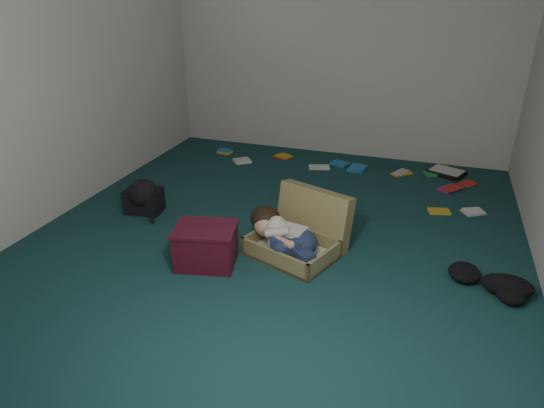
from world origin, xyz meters
The scene contains 11 objects.
floor centered at (0.00, 0.00, 0.00)m, with size 4.50×4.50×0.00m, color #153C3E.
wall_back centered at (0.00, 2.25, 1.30)m, with size 4.50×4.50×0.00m, color silver.
wall_front centered at (0.00, -2.25, 1.30)m, with size 4.50×4.50×0.00m, color silver.
wall_left centered at (-2.00, 0.00, 1.30)m, with size 4.50×4.50×0.00m, color silver.
suitcase centered at (0.25, -0.18, 0.14)m, with size 0.82×0.81×0.47m.
person centered at (0.16, -0.32, 0.18)m, with size 0.63×0.50×0.29m.
maroon_bin centered at (-0.36, -0.62, 0.16)m, with size 0.52×0.44×0.31m.
backpack centered at (-1.31, 0.03, 0.12)m, with size 0.40×0.32×0.24m, color black, non-canonical shape.
clothing_pile centered at (1.63, -0.28, 0.08)m, with size 0.48×0.40×0.15m, color black, non-canonical shape.
paper_tray centered at (1.34, 1.92, 0.03)m, with size 0.44×0.39×0.05m.
book_scatter centered at (0.47, 1.60, 0.01)m, with size 3.05×1.22×0.02m.
Camera 1 is at (1.12, -3.44, 1.97)m, focal length 32.00 mm.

